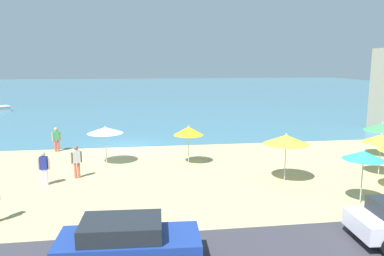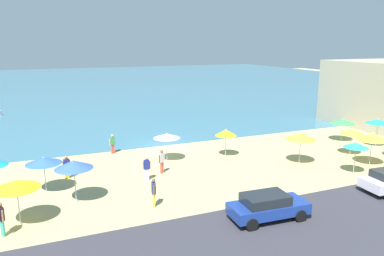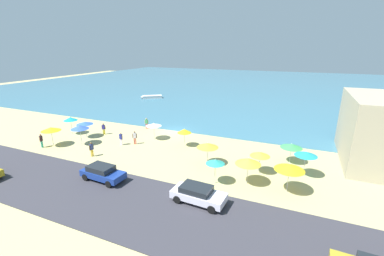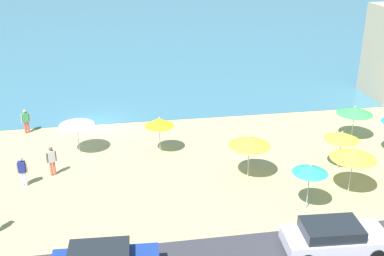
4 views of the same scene
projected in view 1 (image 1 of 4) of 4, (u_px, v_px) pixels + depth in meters
ground_plane at (127, 147)px, 26.50m from camera, size 160.00×160.00×0.00m
sea at (134, 90)px, 80.09m from camera, size 150.00×110.00×0.05m
beach_umbrella_1 at (105, 130)px, 21.82m from camera, size 2.07×2.07×2.27m
beach_umbrella_4 at (189, 131)px, 21.80m from camera, size 1.74×1.74×2.31m
beach_umbrella_8 at (382, 127)px, 23.63m from camera, size 2.26×2.26×2.20m
beach_umbrella_10 at (286, 139)px, 18.67m from camera, size 2.27×2.27×2.45m
beach_umbrella_11 at (382, 139)px, 19.59m from camera, size 1.93×1.93×2.29m
beach_umbrella_12 at (364, 155)px, 15.57m from camera, size 1.70×1.70×2.38m
bather_0 at (44, 167)px, 18.17m from camera, size 0.57×0.25×1.69m
bather_1 at (77, 160)px, 19.30m from camera, size 0.52×0.36×1.72m
bather_3 at (56, 138)px, 25.07m from camera, size 0.54×0.33×1.65m
parked_car_2 at (127, 241)px, 10.93m from camera, size 4.24×2.04×1.40m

